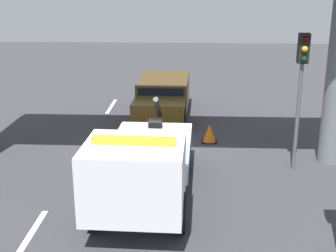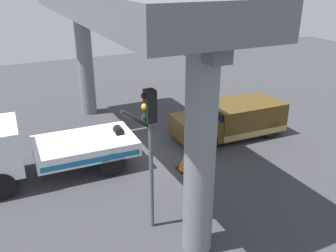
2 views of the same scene
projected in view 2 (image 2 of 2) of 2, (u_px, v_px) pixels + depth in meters
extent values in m
cube|color=#38383D|center=(142.00, 155.00, 15.65)|extent=(60.00, 40.00, 0.10)
cube|color=silver|center=(225.00, 113.00, 20.19)|extent=(2.60, 0.16, 0.01)
cube|color=silver|center=(122.00, 132.00, 17.79)|extent=(2.60, 0.16, 0.01)
cube|color=white|center=(85.00, 146.00, 14.29)|extent=(3.91, 2.51, 0.55)
cube|color=#196B9E|center=(92.00, 161.00, 13.31)|extent=(3.65, 0.13, 0.20)
cylinder|color=black|center=(137.00, 120.00, 14.83)|extent=(1.42, 0.22, 1.07)
cylinder|color=black|center=(119.00, 131.00, 14.66)|extent=(0.37, 0.46, 0.36)
cylinder|color=black|center=(1.00, 185.00, 12.41)|extent=(1.01, 0.35, 1.00)
cylinder|color=black|center=(0.00, 159.00, 14.16)|extent=(1.01, 0.35, 1.00)
cylinder|color=black|center=(112.00, 163.00, 13.87)|extent=(1.01, 0.35, 1.00)
cylinder|color=black|center=(99.00, 142.00, 15.62)|extent=(1.01, 0.35, 1.00)
cube|color=#4C3814|center=(243.00, 115.00, 17.35)|extent=(3.52, 2.30, 1.35)
cube|color=#4C3814|center=(195.00, 128.00, 16.45)|extent=(1.79, 2.16, 0.95)
cube|color=black|center=(212.00, 115.00, 16.58)|extent=(0.12, 1.94, 0.59)
cube|color=#9E8451|center=(243.00, 125.00, 17.54)|extent=(3.54, 2.32, 0.28)
cylinder|color=black|center=(208.00, 142.00, 15.81)|extent=(0.85, 0.30, 0.84)
cylinder|color=black|center=(188.00, 126.00, 17.43)|extent=(0.85, 0.30, 0.84)
cylinder|color=black|center=(271.00, 129.00, 17.09)|extent=(0.85, 0.30, 0.84)
cylinder|color=black|center=(247.00, 115.00, 18.70)|extent=(0.85, 0.30, 0.84)
cylinder|color=slate|center=(200.00, 156.00, 9.28)|extent=(0.81, 0.81, 5.74)
cylinder|color=slate|center=(85.00, 61.00, 19.17)|extent=(0.81, 0.81, 5.74)
cube|color=#5B5F63|center=(118.00, 2.00, 12.92)|extent=(3.60, 13.92, 0.95)
cube|color=#4A4E52|center=(119.00, 21.00, 13.18)|extent=(0.50, 13.52, 0.36)
cylinder|color=#515456|center=(151.00, 177.00, 10.56)|extent=(0.12, 0.12, 3.46)
cube|color=black|center=(150.00, 106.00, 9.71)|extent=(0.28, 0.32, 0.90)
sphere|color=#360605|center=(144.00, 96.00, 9.53)|extent=(0.18, 0.18, 0.18)
sphere|color=gold|center=(144.00, 107.00, 9.64)|extent=(0.18, 0.18, 0.18)
sphere|color=black|center=(145.00, 117.00, 9.76)|extent=(0.18, 0.18, 0.18)
cone|color=orange|center=(185.00, 162.00, 14.28)|extent=(0.52, 0.52, 0.69)
cube|color=black|center=(185.00, 169.00, 14.41)|extent=(0.58, 0.58, 0.03)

